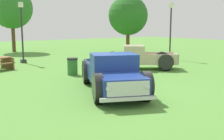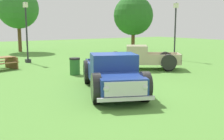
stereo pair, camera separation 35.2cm
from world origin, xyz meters
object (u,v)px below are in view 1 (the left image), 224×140
(pickup_truck_foreground, at_px, (114,75))
(pickup_truck_behind_left, at_px, (133,58))
(lamp_post_far, at_px, (22,31))
(oak_tree_west, at_px, (128,16))
(lamp_post_near, at_px, (171,30))
(trash_can, at_px, (72,66))
(oak_tree_east, at_px, (12,8))

(pickup_truck_foreground, distance_m, pickup_truck_behind_left, 6.50)
(lamp_post_far, relative_size, oak_tree_west, 0.78)
(pickup_truck_foreground, relative_size, lamp_post_near, 1.24)
(pickup_truck_foreground, height_order, pickup_truck_behind_left, pickup_truck_foreground)
(trash_can, height_order, oak_tree_east, oak_tree_east)
(pickup_truck_behind_left, relative_size, trash_can, 5.16)
(pickup_truck_behind_left, distance_m, oak_tree_west, 11.53)
(lamp_post_near, xyz_separation_m, trash_can, (-9.66, -1.67, -1.87))
(lamp_post_near, bearing_deg, lamp_post_far, 154.23)
(pickup_truck_foreground, xyz_separation_m, lamp_post_far, (0.10, 11.34, 1.55))
(oak_tree_east, bearing_deg, pickup_truck_behind_left, -80.58)
(lamp_post_far, bearing_deg, oak_tree_east, 77.19)
(pickup_truck_foreground, distance_m, trash_can, 4.80)
(pickup_truck_foreground, bearing_deg, trash_can, 82.29)
(oak_tree_east, bearing_deg, lamp_post_far, -102.81)
(lamp_post_near, relative_size, lamp_post_far, 1.02)
(lamp_post_far, xyz_separation_m, oak_tree_east, (2.02, 8.87, 2.10))
(lamp_post_near, bearing_deg, trash_can, -170.21)
(oak_tree_east, bearing_deg, trash_can, -95.46)
(trash_can, bearing_deg, pickup_truck_foreground, -97.71)
(oak_tree_east, height_order, oak_tree_west, oak_tree_east)
(lamp_post_far, relative_size, oak_tree_east, 0.68)
(pickup_truck_behind_left, xyz_separation_m, trash_can, (-4.09, 0.31, -0.23))
(pickup_truck_foreground, relative_size, trash_can, 5.87)
(pickup_truck_foreground, height_order, lamp_post_near, lamp_post_near)
(lamp_post_near, bearing_deg, pickup_truck_foreground, -148.07)
(lamp_post_near, relative_size, trash_can, 4.73)
(pickup_truck_foreground, distance_m, lamp_post_near, 12.24)
(pickup_truck_foreground, height_order, trash_can, pickup_truck_foreground)
(lamp_post_far, distance_m, oak_tree_east, 9.34)
(oak_tree_east, relative_size, oak_tree_west, 1.15)
(pickup_truck_foreground, distance_m, lamp_post_far, 11.45)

